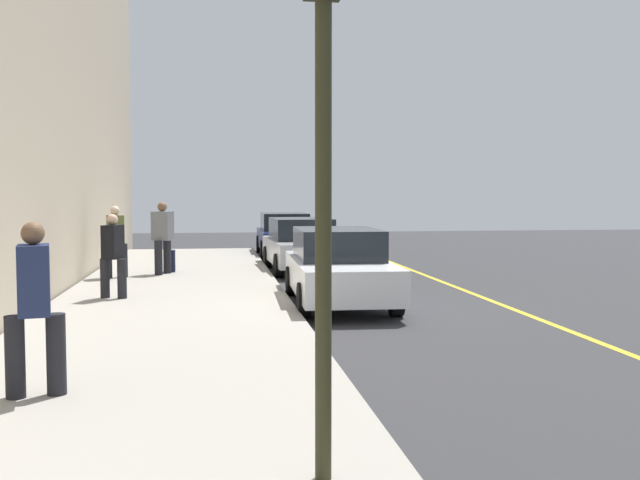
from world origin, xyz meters
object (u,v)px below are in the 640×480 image
at_px(pedestrian_navy_coat, 34,304).
at_px(rolling_suitcase, 171,261).
at_px(parked_car_navy, 285,234).
at_px(pedestrian_grey_coat, 163,236).
at_px(pedestrian_olive_coat, 116,239).
at_px(traffic_light_pole, 324,88).
at_px(pedestrian_black_coat, 113,253).
at_px(parked_car_white, 338,267).
at_px(parked_car_silver, 302,245).

height_order(pedestrian_navy_coat, rolling_suitcase, pedestrian_navy_coat).
xyz_separation_m(parked_car_navy, pedestrian_grey_coat, (7.03, -3.83, 0.38)).
distance_m(pedestrian_olive_coat, pedestrian_navy_coat, 10.88).
relative_size(pedestrian_navy_coat, rolling_suitcase, 1.92).
height_order(parked_car_navy, traffic_light_pole, traffic_light_pole).
height_order(parked_car_navy, pedestrian_black_coat, pedestrian_black_coat).
distance_m(pedestrian_black_coat, pedestrian_navy_coat, 7.18).
bearing_deg(pedestrian_grey_coat, parked_car_white, 38.07).
bearing_deg(parked_car_white, rolling_suitcase, -146.04).
relative_size(parked_car_white, pedestrian_olive_coat, 2.71).
xyz_separation_m(parked_car_white, traffic_light_pole, (9.31, -1.70, 2.21)).
xyz_separation_m(pedestrian_grey_coat, traffic_light_pole, (14.11, 2.06, 1.83)).
bearing_deg(pedestrian_olive_coat, pedestrian_grey_coat, 120.19).
height_order(parked_car_navy, parked_car_silver, same).
relative_size(pedestrian_olive_coat, pedestrian_navy_coat, 0.99).
bearing_deg(parked_car_white, pedestrian_olive_coat, -130.62).
bearing_deg(parked_car_navy, pedestrian_olive_coat, -32.73).
bearing_deg(pedestrian_grey_coat, pedestrian_navy_coat, -2.63).
bearing_deg(parked_car_navy, rolling_suitcase, -29.37).
relative_size(pedestrian_grey_coat, pedestrian_black_coat, 1.11).
distance_m(parked_car_white, pedestrian_olive_coat, 6.40).
bearing_deg(parked_car_white, parked_car_silver, 179.81).
distance_m(parked_car_silver, pedestrian_navy_coat, 13.70).
xyz_separation_m(traffic_light_pole, rolling_suitcase, (-14.63, -1.89, -2.53)).
bearing_deg(pedestrian_navy_coat, rolling_suitcase, 176.67).
bearing_deg(parked_car_navy, pedestrian_black_coat, -21.68).
relative_size(parked_car_silver, rolling_suitcase, 4.75).
distance_m(parked_car_silver, pedestrian_black_coat, 7.34).
height_order(pedestrian_grey_coat, pedestrian_navy_coat, pedestrian_grey_coat).
bearing_deg(parked_car_silver, parked_car_white, -0.19).
bearing_deg(parked_car_white, pedestrian_navy_coat, -32.60).
bearing_deg(rolling_suitcase, pedestrian_navy_coat, -3.33).
xyz_separation_m(pedestrian_navy_coat, rolling_suitcase, (-12.03, 0.70, -0.66)).
relative_size(parked_car_navy, pedestrian_black_coat, 2.71).
relative_size(parked_car_navy, pedestrian_olive_coat, 2.56).
bearing_deg(parked_car_silver, rolling_suitcase, -74.85).
xyz_separation_m(parked_car_silver, pedestrian_grey_coat, (1.50, -3.78, 0.38)).
height_order(parked_car_white, pedestrian_navy_coat, pedestrian_navy_coat).
bearing_deg(parked_car_white, parked_car_navy, 179.65).
xyz_separation_m(pedestrian_black_coat, traffic_light_pole, (9.79, 2.74, 1.93)).
height_order(pedestrian_grey_coat, pedestrian_black_coat, pedestrian_grey_coat).
bearing_deg(traffic_light_pole, pedestrian_olive_coat, -166.83).
relative_size(pedestrian_grey_coat, pedestrian_navy_coat, 1.03).
height_order(parked_car_navy, pedestrian_grey_coat, pedestrian_grey_coat).
xyz_separation_m(pedestrian_black_coat, pedestrian_navy_coat, (7.18, 0.15, 0.07)).
relative_size(pedestrian_black_coat, pedestrian_olive_coat, 0.94).
distance_m(parked_car_silver, pedestrian_olive_coat, 5.33).
relative_size(pedestrian_grey_coat, pedestrian_olive_coat, 1.05).
distance_m(pedestrian_grey_coat, pedestrian_olive_coat, 1.27).
bearing_deg(parked_car_silver, pedestrian_navy_coat, -18.32).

